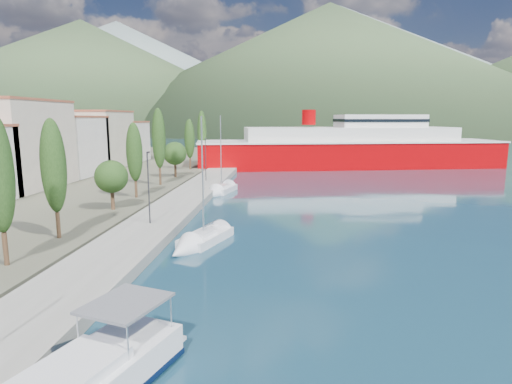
{
  "coord_description": "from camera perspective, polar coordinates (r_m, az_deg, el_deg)",
  "views": [
    {
      "loc": [
        2.6,
        -21.19,
        9.61
      ],
      "look_at": [
        0.0,
        14.0,
        3.5
      ],
      "focal_mm": 30.0,
      "sensor_mm": 36.0,
      "label": 1
    }
  ],
  "objects": [
    {
      "name": "sailboat_near",
      "position": [
        32.57,
        -8.24,
        -6.91
      ],
      "size": [
        4.48,
        7.71,
        10.63
      ],
      "color": "silver",
      "rests_on": "ground"
    },
    {
      "name": "sailboat_mid",
      "position": [
        54.78,
        -5.17,
        0.01
      ],
      "size": [
        3.85,
        7.72,
        10.87
      ],
      "color": "silver",
      "rests_on": "ground"
    },
    {
      "name": "tree_row",
      "position": [
        56.3,
        -13.56,
        5.48
      ],
      "size": [
        3.52,
        62.91,
        10.37
      ],
      "color": "#47301E",
      "rests_on": "land_strip"
    },
    {
      "name": "quay",
      "position": [
        49.45,
        -9.42,
        -1.04
      ],
      "size": [
        5.0,
        88.0,
        0.8
      ],
      "primitive_type": "cube",
      "color": "gray",
      "rests_on": "ground"
    },
    {
      "name": "hills_far",
      "position": [
        657.71,
        16.75,
        15.33
      ],
      "size": [
        1480.0,
        900.0,
        180.0
      ],
      "color": "gray",
      "rests_on": "ground"
    },
    {
      "name": "town_buildings",
      "position": [
        67.74,
        -26.63,
        5.37
      ],
      "size": [
        9.2,
        69.2,
        11.3
      ],
      "color": "beige",
      "rests_on": "land_strip"
    },
    {
      "name": "hills_near",
      "position": [
        407.02,
        18.41,
        14.91
      ],
      "size": [
        1010.0,
        520.0,
        115.0
      ],
      "color": "#3C5331",
      "rests_on": "ground"
    },
    {
      "name": "lamp_posts",
      "position": [
        37.95,
        -13.63,
        1.17
      ],
      "size": [
        0.15,
        47.73,
        6.06
      ],
      "color": "#2D2D33",
      "rests_on": "quay"
    },
    {
      "name": "ground",
      "position": [
        141.54,
        3.18,
        5.91
      ],
      "size": [
        1400.0,
        1400.0,
        0.0
      ],
      "primitive_type": "plane",
      "color": "#173A4C"
    },
    {
      "name": "ferry",
      "position": [
        87.2,
        12.41,
        5.64
      ],
      "size": [
        60.77,
        22.89,
        11.81
      ],
      "color": "#9F0004",
      "rests_on": "ground"
    }
  ]
}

